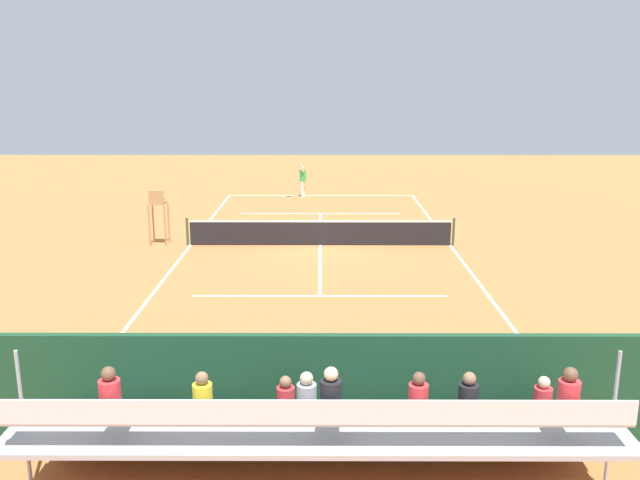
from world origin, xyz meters
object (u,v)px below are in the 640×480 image
tennis_net (320,233)px  tennis_ball_near (340,210)px  courtside_bench (462,392)px  equipment_bag (383,413)px  tennis_racket (284,197)px  bleacher_stand (324,430)px  umpire_chair (158,211)px  tennis_ball_far (328,205)px  tennis_player (303,178)px

tennis_net → tennis_ball_near: (-0.91, -6.86, -0.47)m
courtside_bench → equipment_bag: size_ratio=2.00×
courtside_bench → tennis_racket: (4.71, -23.81, -0.54)m
bleacher_stand → tennis_ball_near: 22.28m
bleacher_stand → umpire_chair: size_ratio=4.23×
tennis_racket → tennis_ball_near: 4.69m
courtside_bench → tennis_ball_far: 21.40m
courtside_bench → tennis_ball_far: (2.34, -21.26, -0.53)m
bleacher_stand → umpire_chair: 16.69m
bleacher_stand → tennis_player: bleacher_stand is taller
tennis_net → tennis_racket: (2.00, -10.54, -0.49)m
tennis_ball_far → tennis_racket: bearing=-47.2°
courtside_bench → tennis_racket: bearing=-78.8°
umpire_chair → equipment_bag: bearing=118.8°
courtside_bench → tennis_ball_near: size_ratio=27.27×
tennis_net → equipment_bag: 13.46m
umpire_chair → bleacher_stand: bearing=112.2°
umpire_chair → tennis_ball_near: bearing=-136.4°
tennis_player → tennis_racket: size_ratio=3.41×
umpire_chair → tennis_ball_far: (-6.56, -7.91, -1.28)m
tennis_net → bleacher_stand: bleacher_stand is taller
courtside_bench → tennis_ball_far: size_ratio=27.27×
tennis_net → equipment_bag: tennis_net is taller
equipment_bag → tennis_ball_near: bearing=-89.2°
tennis_net → bleacher_stand: bearing=90.4°
tennis_player → tennis_ball_near: 4.27m
tennis_racket → equipment_bag: bearing=97.6°
equipment_bag → tennis_ball_far: bearing=-87.7°
tennis_ball_far → tennis_net: bearing=87.4°
tennis_ball_far → courtside_bench: bearing=96.3°
equipment_bag → tennis_net: bearing=-84.9°
bleacher_stand → tennis_ball_far: bleacher_stand is taller
equipment_bag → tennis_ball_far: size_ratio=13.64×
tennis_net → tennis_player: bearing=-84.8°
tennis_net → tennis_player: tennis_player is taller
umpire_chair → tennis_ball_near: (-7.11, -6.78, -1.28)m
tennis_player → tennis_ball_far: tennis_player is taller
umpire_chair → tennis_net: bearing=179.3°
tennis_player → tennis_net: bearing=95.2°
tennis_player → umpire_chair: bearing=63.5°
umpire_chair → tennis_player: 11.72m
tennis_player → bleacher_stand: bearing=92.4°
courtside_bench → tennis_racket: courtside_bench is taller
tennis_net → tennis_racket: 10.74m
tennis_net → tennis_ball_near: bearing=-97.6°
bleacher_stand → equipment_bag: (-1.11, -1.98, -0.79)m
tennis_ball_near → courtside_bench: bearing=95.1°
equipment_bag → tennis_player: bearing=-84.8°
umpire_chair → tennis_ball_near: umpire_chair is taller
tennis_racket → tennis_ball_far: bearing=132.8°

